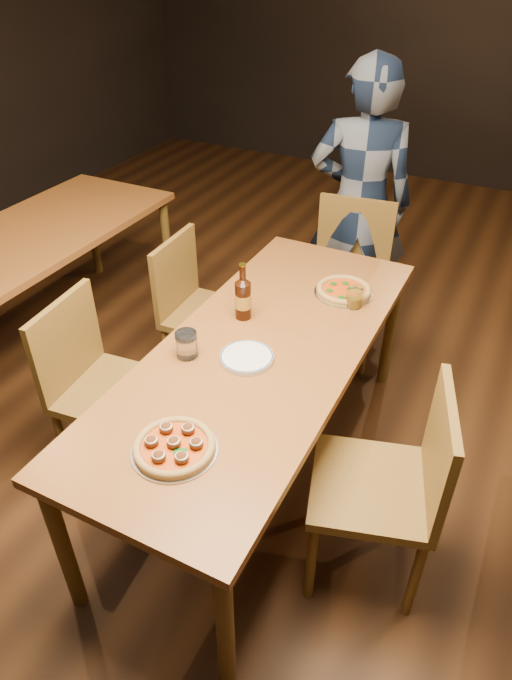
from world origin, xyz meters
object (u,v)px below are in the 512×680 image
at_px(chair_main_sw, 209,314).
at_px(amber_glass, 354,297).
at_px(chair_end, 344,282).
at_px(table_main, 261,361).
at_px(table_left, 21,251).
at_px(pizza_margherita, 344,290).
at_px(diner, 360,205).
at_px(beer_bottle, 243,299).
at_px(chair_main_nw, 113,391).
at_px(water_glass, 187,344).
at_px(chair_main_e, 371,485).
at_px(plate_stack, 247,358).
at_px(pizza_meatball, 174,446).

height_order(chair_main_sw, amber_glass, chair_main_sw).
bearing_deg(amber_glass, chair_main_sw, 178.85).
bearing_deg(chair_end, amber_glass, -75.12).
xyz_separation_m(table_main, table_left, (-1.70, 0.30, 0.00)).
xyz_separation_m(pizza_margherita, diner, (-0.21, 0.86, 0.08)).
distance_m(chair_main_sw, beer_bottle, 0.64).
height_order(chair_end, beer_bottle, beer_bottle).
bearing_deg(beer_bottle, chair_main_nw, -135.70).
height_order(water_glass, diner, diner).
distance_m(chair_main_e, beer_bottle, 0.96).
bearing_deg(pizza_margherita, plate_stack, -104.57).
relative_size(chair_main_sw, chair_main_e, 0.95).
distance_m(chair_end, pizza_meatball, 1.80).
height_order(table_main, plate_stack, plate_stack).
distance_m(chair_main_e, water_glass, 0.91).
xyz_separation_m(table_left, plate_stack, (1.68, -0.40, 0.08)).
bearing_deg(table_left, pizza_margherita, 8.33).
bearing_deg(beer_bottle, chair_main_e, -29.64).
bearing_deg(diner, beer_bottle, 67.35).
height_order(chair_main_e, beer_bottle, beer_bottle).
height_order(table_main, pizza_meatball, pizza_meatball).
relative_size(table_left, pizza_meatball, 6.76).
bearing_deg(pizza_margherita, table_left, -171.67).
xyz_separation_m(chair_main_sw, chair_end, (0.56, 0.62, 0.03)).
distance_m(pizza_meatball, diner, 2.09).
bearing_deg(table_left, chair_main_nw, -27.79).
height_order(chair_main_e, water_glass, chair_main_e).
bearing_deg(chair_main_nw, table_left, 56.31).
relative_size(table_left, pizza_margherita, 7.04).
bearing_deg(diner, pizza_margherita, 86.89).
bearing_deg(diner, table_main, 75.06).
distance_m(pizza_margherita, diner, 0.89).
distance_m(chair_main_sw, chair_end, 0.84).
distance_m(chair_main_nw, chair_main_e, 1.22).
bearing_deg(chair_main_e, plate_stack, -121.56).
bearing_deg(chair_main_e, amber_glass, -171.02).
bearing_deg(water_glass, chair_end, 79.66).
distance_m(table_main, diner, 1.44).
distance_m(chair_main_sw, plate_stack, 0.88).
relative_size(chair_main_sw, chair_end, 0.94).
height_order(pizza_meatball, amber_glass, amber_glass).
height_order(table_left, chair_main_e, chair_main_e).
relative_size(chair_end, beer_bottle, 3.68).
bearing_deg(water_glass, beer_bottle, 78.65).
xyz_separation_m(chair_end, plate_stack, (-0.01, -1.23, 0.28)).
bearing_deg(diner, pizza_meatball, 74.34).
distance_m(chair_main_e, chair_end, 1.52).
bearing_deg(chair_end, chair_main_e, -72.92).
bearing_deg(beer_bottle, table_main, -44.07).
bearing_deg(plate_stack, diner, 91.44).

